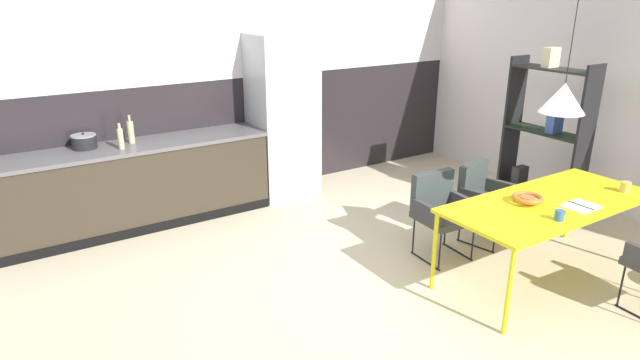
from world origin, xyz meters
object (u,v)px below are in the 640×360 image
object	(u,v)px
bottle_oil_tall	(131,132)
cooking_pot	(84,142)
refrigerator_column	(283,117)
pendant_lamp_over_table_near	(563,98)
dining_table	(550,205)
fruit_bowl	(528,198)
armchair_head_of_table	(483,192)
bottle_vinegar_dark	(121,138)
open_book	(581,206)
open_shelf_unit	(545,133)
mug_white_ceramic	(560,215)
armchair_corner_seat	(440,205)
mug_tall_blue	(626,187)

from	to	relation	value
bottle_oil_tall	cooking_pot	bearing A→B (deg)	173.35
refrigerator_column	cooking_pot	size ratio (longest dim) A/B	7.98
bottle_oil_tall	pendant_lamp_over_table_near	size ratio (longest dim) A/B	0.22
refrigerator_column	bottle_oil_tall	world-z (taller)	refrigerator_column
dining_table	fruit_bowl	bearing A→B (deg)	161.50
dining_table	armchair_head_of_table	distance (m)	0.88
cooking_pot	bottle_vinegar_dark	world-z (taller)	bottle_vinegar_dark
fruit_bowl	armchair_head_of_table	bearing A→B (deg)	63.96
armchair_head_of_table	cooking_pot	world-z (taller)	cooking_pot
dining_table	bottle_oil_tall	world-z (taller)	bottle_oil_tall
refrigerator_column	open_book	xyz separation A→B (m)	(0.97, -3.31, -0.24)
open_shelf_unit	bottle_vinegar_dark	bearing A→B (deg)	-115.58
mug_white_ceramic	bottle_oil_tall	bearing A→B (deg)	124.41
dining_table	mug_white_ceramic	bearing A→B (deg)	-136.86
dining_table	fruit_bowl	size ratio (longest dim) A/B	7.58
armchair_head_of_table	bottle_oil_tall	size ratio (longest dim) A/B	2.65
armchair_head_of_table	mug_white_ceramic	bearing A→B (deg)	54.73
armchair_corner_seat	armchair_head_of_table	bearing A→B (deg)	-174.69
cooking_pot	bottle_vinegar_dark	size ratio (longest dim) A/B	0.92
refrigerator_column	mug_tall_blue	bearing A→B (deg)	-63.90
armchair_corner_seat	fruit_bowl	world-z (taller)	same
cooking_pot	bottle_vinegar_dark	bearing A→B (deg)	-35.91
armchair_head_of_table	bottle_oil_tall	bearing A→B (deg)	-52.26
bottle_oil_tall	bottle_vinegar_dark	size ratio (longest dim) A/B	1.12
armchair_head_of_table	fruit_bowl	bearing A→B (deg)	50.98
fruit_bowl	mug_tall_blue	size ratio (longest dim) A/B	1.97
bottle_vinegar_dark	open_shelf_unit	xyz separation A→B (m)	(4.10, -1.96, -0.09)
bottle_vinegar_dark	open_shelf_unit	bearing A→B (deg)	-25.58
armchair_head_of_table	bottle_vinegar_dark	size ratio (longest dim) A/B	2.98
open_book	bottle_oil_tall	bearing A→B (deg)	129.18
refrigerator_column	armchair_corner_seat	xyz separation A→B (m)	(0.43, -2.26, -0.47)
refrigerator_column	armchair_head_of_table	xyz separation A→B (m)	(1.05, -2.25, -0.47)
fruit_bowl	cooking_pot	size ratio (longest dim) A/B	1.05
open_shelf_unit	bottle_oil_tall	bearing A→B (deg)	-118.36
fruit_bowl	refrigerator_column	bearing A→B (deg)	102.42
armchair_corner_seat	mug_white_ceramic	size ratio (longest dim) A/B	7.14
armchair_corner_seat	bottle_vinegar_dark	world-z (taller)	bottle_vinegar_dark
dining_table	pendant_lamp_over_table_near	bearing A→B (deg)	90.00
open_book	fruit_bowl	bearing A→B (deg)	136.69
armchair_head_of_table	mug_tall_blue	size ratio (longest dim) A/B	6.03
armchair_head_of_table	open_book	bearing A→B (deg)	73.20
refrigerator_column	bottle_oil_tall	size ratio (longest dim) A/B	6.54
armchair_head_of_table	armchair_corner_seat	size ratio (longest dim) A/B	0.98
bottle_oil_tall	dining_table	bearing A→B (deg)	-49.88
mug_tall_blue	bottle_oil_tall	world-z (taller)	bottle_oil_tall
cooking_pot	pendant_lamp_over_table_near	bearing A→B (deg)	-45.58
bottle_oil_tall	open_book	bearing A→B (deg)	-50.82
refrigerator_column	armchair_corner_seat	distance (m)	2.35
fruit_bowl	bottle_vinegar_dark	distance (m)	3.91
fruit_bowl	mug_tall_blue	distance (m)	1.00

